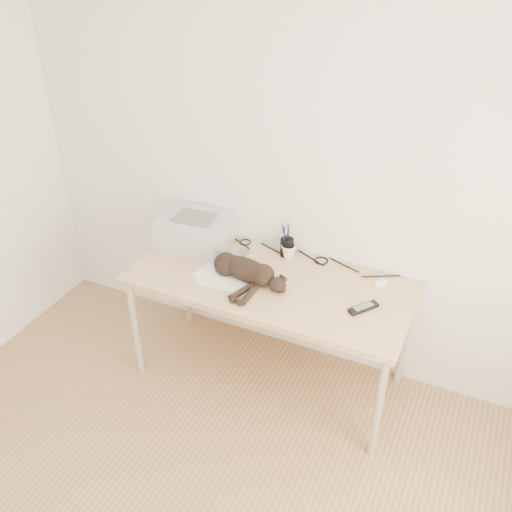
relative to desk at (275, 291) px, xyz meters
The scene contains 11 objects.
wall_back 0.75m from the desk, 90.00° to the left, with size 3.50×3.50×0.00m, color white.
desk is the anchor object (origin of this frame).
printer 0.62m from the desk, behind, with size 0.43×0.37×0.19m.
papers 0.31m from the desk, 145.83° to the right, with size 0.37×0.28×0.01m.
cat 0.28m from the desk, 136.51° to the right, with size 0.62×0.33×0.14m.
mug 0.26m from the desk, 88.70° to the left, with size 0.09×0.09×0.08m, color silver.
pen_cup 0.28m from the desk, 93.68° to the left, with size 0.08×0.08×0.21m.
remote_grey 0.30m from the desk, behind, with size 0.05×0.19×0.02m, color slate.
remote_black 0.58m from the desk, 12.03° to the right, with size 0.05×0.17×0.02m, color black.
mouse 0.62m from the desk, 14.53° to the left, with size 0.06×0.10×0.03m, color white.
cable_tangle 0.26m from the desk, 90.00° to the left, with size 1.36×0.09×0.01m, color black, non-canonical shape.
Camera 1 is at (1.04, -1.02, 2.59)m, focal length 40.00 mm.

